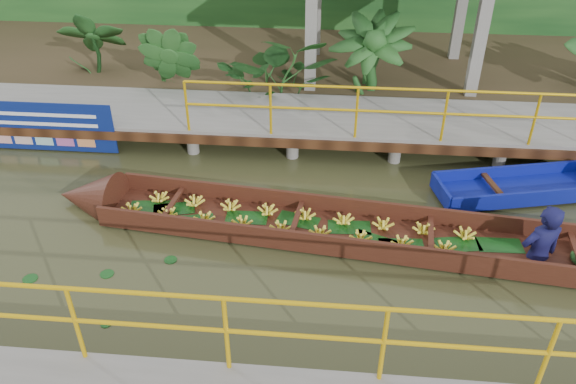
{
  "coord_description": "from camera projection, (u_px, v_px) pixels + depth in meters",
  "views": [
    {
      "loc": [
        1.79,
        -6.99,
        5.53
      ],
      "look_at": [
        1.11,
        0.5,
        0.6
      ],
      "focal_mm": 35.0,
      "sensor_mm": 36.0,
      "label": 1
    }
  ],
  "objects": [
    {
      "name": "ground",
      "position": [
        216.0,
        237.0,
        8.99
      ],
      "size": [
        80.0,
        80.0,
        0.0
      ],
      "primitive_type": "plane",
      "color": "#2F3319",
      "rests_on": "ground"
    },
    {
      "name": "land_strip",
      "position": [
        270.0,
        60.0,
        15.11
      ],
      "size": [
        30.0,
        8.0,
        0.45
      ],
      "primitive_type": "cube",
      "color": "#352D1A",
      "rests_on": "ground"
    },
    {
      "name": "far_dock",
      "position": [
        248.0,
        117.0,
        11.58
      ],
      "size": [
        16.0,
        2.06,
        1.66
      ],
      "color": "slate",
      "rests_on": "ground"
    },
    {
      "name": "vendor_boat",
      "position": [
        382.0,
        229.0,
        8.75
      ],
      "size": [
        10.52,
        2.21,
        2.26
      ],
      "rotation": [
        0.0,
        0.0,
        -0.11
      ],
      "color": "#37180F",
      "rests_on": "ground"
    },
    {
      "name": "moored_blue_boat",
      "position": [
        560.0,
        185.0,
        10.01
      ],
      "size": [
        3.48,
        1.61,
        0.8
      ],
      "rotation": [
        0.0,
        0.0,
        0.23
      ],
      "color": "navy",
      "rests_on": "ground"
    },
    {
      "name": "blue_banner",
      "position": [
        33.0,
        126.0,
        11.06
      ],
      "size": [
        3.3,
        0.04,
        1.03
      ],
      "color": "navy",
      "rests_on": "ground"
    },
    {
      "name": "tropical_plants",
      "position": [
        358.0,
        51.0,
        12.52
      ],
      "size": [
        14.35,
        1.35,
        1.69
      ],
      "color": "#133D18",
      "rests_on": "ground"
    }
  ]
}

